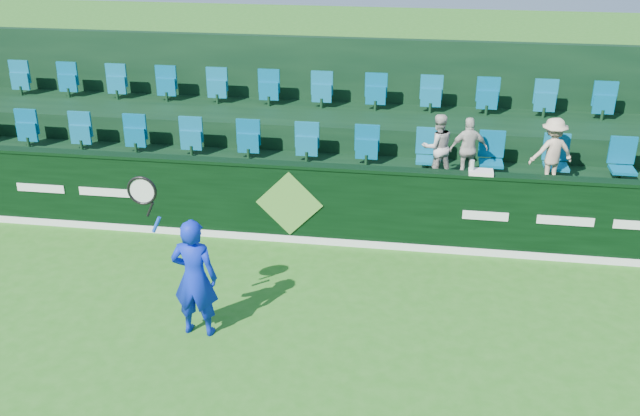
% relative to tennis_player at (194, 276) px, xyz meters
% --- Properties ---
extents(ground, '(60.00, 60.00, 0.00)m').
position_rel_tennis_player_xyz_m(ground, '(0.70, -1.15, -0.83)').
color(ground, '#266D1A').
rests_on(ground, ground).
extents(sponsor_hoarding, '(16.00, 0.25, 1.35)m').
position_rel_tennis_player_xyz_m(sponsor_hoarding, '(0.71, 2.85, -0.16)').
color(sponsor_hoarding, black).
rests_on(sponsor_hoarding, ground).
extents(stand_tier_front, '(16.00, 2.00, 0.80)m').
position_rel_tennis_player_xyz_m(stand_tier_front, '(0.70, 3.95, -0.43)').
color(stand_tier_front, black).
rests_on(stand_tier_front, ground).
extents(stand_tier_back, '(16.00, 1.80, 1.30)m').
position_rel_tennis_player_xyz_m(stand_tier_back, '(0.70, 5.85, -0.18)').
color(stand_tier_back, black).
rests_on(stand_tier_back, ground).
extents(stand_rear, '(16.00, 4.10, 2.60)m').
position_rel_tennis_player_xyz_m(stand_rear, '(0.70, 6.29, 0.38)').
color(stand_rear, black).
rests_on(stand_rear, ground).
extents(seat_row_front, '(13.50, 0.50, 0.60)m').
position_rel_tennis_player_xyz_m(seat_row_front, '(0.70, 4.35, 0.27)').
color(seat_row_front, '#0C6486').
rests_on(seat_row_front, stand_tier_front).
extents(seat_row_back, '(13.50, 0.50, 0.60)m').
position_rel_tennis_player_xyz_m(seat_row_back, '(0.70, 6.15, 0.77)').
color(seat_row_back, '#0C6486').
rests_on(seat_row_back, stand_tier_back).
extents(tennis_player, '(1.09, 0.40, 2.27)m').
position_rel_tennis_player_xyz_m(tennis_player, '(0.00, 0.00, 0.00)').
color(tennis_player, '#0B21C2').
rests_on(tennis_player, ground).
extents(spectator_left, '(0.67, 0.60, 1.14)m').
position_rel_tennis_player_xyz_m(spectator_left, '(3.02, 3.97, 0.54)').
color(spectator_left, beige).
rests_on(spectator_left, stand_tier_front).
extents(spectator_middle, '(0.69, 0.39, 1.10)m').
position_rel_tennis_player_xyz_m(spectator_middle, '(3.54, 3.97, 0.52)').
color(spectator_middle, beige).
rests_on(spectator_middle, stand_tier_front).
extents(spectator_right, '(0.84, 0.64, 1.15)m').
position_rel_tennis_player_xyz_m(spectator_right, '(4.89, 3.97, 0.54)').
color(spectator_right, beige).
rests_on(spectator_right, stand_tier_front).
extents(towel, '(0.37, 0.24, 0.06)m').
position_rel_tennis_player_xyz_m(towel, '(3.68, 2.85, 0.54)').
color(towel, white).
rests_on(towel, sponsor_hoarding).
extents(drinks_bottle, '(0.07, 0.07, 0.21)m').
position_rel_tennis_player_xyz_m(drinks_bottle, '(3.54, 2.85, 0.62)').
color(drinks_bottle, silver).
rests_on(drinks_bottle, sponsor_hoarding).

